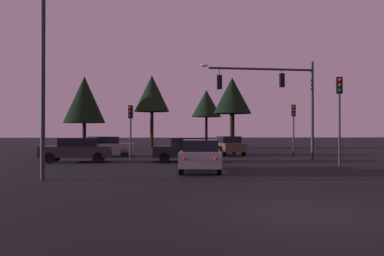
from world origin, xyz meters
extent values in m
plane|color=black|center=(0.00, 24.50, 0.00)|extent=(168.00, 168.00, 0.00)
cylinder|color=#232326|center=(6.22, 15.87, 3.26)|extent=(0.20, 0.20, 6.52)
cylinder|color=#232326|center=(2.76, 15.59, 5.96)|extent=(6.94, 0.69, 0.14)
ellipsoid|color=#F4EACC|center=(-1.00, 15.30, 6.11)|extent=(0.56, 0.28, 0.16)
cylinder|color=#232326|center=(4.14, 15.70, 5.84)|extent=(0.05, 0.05, 0.25)
cube|color=black|center=(4.14, 15.70, 5.26)|extent=(0.32, 0.26, 0.90)
sphere|color=red|center=(4.13, 15.84, 5.54)|extent=(0.18, 0.18, 0.18)
sphere|color=#56380C|center=(4.13, 15.84, 5.26)|extent=(0.18, 0.18, 0.18)
sphere|color=#0C4219|center=(4.13, 15.84, 4.98)|extent=(0.18, 0.18, 0.18)
cylinder|color=#232326|center=(-0.01, 15.37, 5.74)|extent=(0.05, 0.05, 0.45)
cube|color=black|center=(-0.01, 15.37, 5.07)|extent=(0.32, 0.26, 0.90)
sphere|color=red|center=(-0.02, 15.51, 5.35)|extent=(0.18, 0.18, 0.18)
sphere|color=#56380C|center=(-0.02, 15.51, 5.07)|extent=(0.18, 0.18, 0.18)
sphere|color=#0C4219|center=(-0.02, 15.51, 4.79)|extent=(0.18, 0.18, 0.18)
cylinder|color=#232326|center=(-5.88, 17.77, 1.41)|extent=(0.12, 0.12, 2.82)
cube|color=black|center=(-5.88, 17.77, 3.27)|extent=(0.32, 0.27, 0.90)
sphere|color=red|center=(-5.89, 17.64, 3.55)|extent=(0.18, 0.18, 0.18)
sphere|color=#56380C|center=(-5.89, 17.64, 3.27)|extent=(0.18, 0.18, 0.18)
sphere|color=#0C4219|center=(-5.89, 17.64, 2.99)|extent=(0.18, 0.18, 0.18)
cylinder|color=#232326|center=(6.04, 11.40, 1.99)|extent=(0.12, 0.12, 3.97)
cube|color=black|center=(6.04, 11.40, 4.42)|extent=(0.34, 0.30, 0.90)
sphere|color=red|center=(6.01, 11.26, 4.70)|extent=(0.18, 0.18, 0.18)
sphere|color=#56380C|center=(6.01, 11.26, 4.42)|extent=(0.18, 0.18, 0.18)
sphere|color=#0C4219|center=(6.01, 11.26, 4.14)|extent=(0.18, 0.18, 0.18)
cylinder|color=#232326|center=(6.29, 19.93, 1.53)|extent=(0.12, 0.12, 3.07)
cube|color=black|center=(6.29, 19.93, 3.52)|extent=(0.34, 0.29, 0.90)
sphere|color=red|center=(6.27, 19.79, 3.80)|extent=(0.18, 0.18, 0.18)
sphere|color=#56380C|center=(6.27, 19.79, 3.52)|extent=(0.18, 0.18, 0.18)
sphere|color=#0C4219|center=(6.27, 19.79, 3.24)|extent=(0.18, 0.18, 0.18)
cube|color=gray|center=(-1.69, 9.44, 0.66)|extent=(2.27, 4.64, 0.68)
cube|color=black|center=(-1.70, 9.29, 1.26)|extent=(1.82, 2.56, 0.52)
cylinder|color=black|center=(-2.39, 10.99, 0.32)|extent=(0.26, 0.66, 0.64)
cylinder|color=black|center=(-0.72, 10.84, 0.32)|extent=(0.26, 0.66, 0.64)
cylinder|color=black|center=(-2.66, 8.05, 0.32)|extent=(0.26, 0.66, 0.64)
cylinder|color=black|center=(-0.99, 7.89, 0.32)|extent=(0.26, 0.66, 0.64)
sphere|color=red|center=(-2.55, 7.26, 0.76)|extent=(0.14, 0.14, 0.14)
sphere|color=red|center=(-1.24, 7.14, 0.76)|extent=(0.14, 0.14, 0.14)
cube|color=#232328|center=(-9.02, 15.47, 0.66)|extent=(4.40, 2.18, 0.68)
cube|color=black|center=(-8.87, 15.49, 1.26)|extent=(2.42, 1.76, 0.52)
cylinder|color=black|center=(-10.36, 14.54, 0.32)|extent=(0.65, 0.25, 0.64)
cylinder|color=black|center=(-10.49, 16.18, 0.32)|extent=(0.65, 0.25, 0.64)
cylinder|color=black|center=(-7.55, 14.77, 0.32)|extent=(0.65, 0.25, 0.64)
cylinder|color=black|center=(-7.68, 16.41, 0.32)|extent=(0.65, 0.25, 0.64)
sphere|color=red|center=(-6.83, 15.00, 0.76)|extent=(0.14, 0.14, 0.14)
sphere|color=red|center=(-6.94, 16.29, 0.76)|extent=(0.14, 0.14, 0.14)
cube|color=black|center=(-2.10, 15.30, 0.66)|extent=(4.26, 1.93, 0.68)
cube|color=black|center=(-1.95, 15.31, 1.26)|extent=(2.31, 1.64, 0.52)
cylinder|color=black|center=(-3.49, 14.45, 0.32)|extent=(0.64, 0.21, 0.64)
cylinder|color=black|center=(-3.51, 16.13, 0.32)|extent=(0.64, 0.21, 0.64)
cylinder|color=black|center=(-0.69, 14.48, 0.32)|extent=(0.64, 0.21, 0.64)
cylinder|color=black|center=(-0.71, 16.16, 0.32)|extent=(0.64, 0.21, 0.64)
sphere|color=red|center=(0.04, 14.67, 0.76)|extent=(0.14, 0.14, 0.14)
sphere|color=red|center=(0.02, 15.99, 0.76)|extent=(0.14, 0.14, 0.14)
cube|color=gray|center=(-8.08, 20.71, 0.66)|extent=(4.47, 2.18, 0.68)
cube|color=black|center=(-8.23, 20.70, 1.26)|extent=(2.47, 1.74, 0.52)
cylinder|color=black|center=(-6.74, 21.63, 0.32)|extent=(0.66, 0.26, 0.64)
cylinder|color=black|center=(-6.58, 20.08, 0.32)|extent=(0.66, 0.26, 0.64)
cylinder|color=black|center=(-9.57, 21.35, 0.32)|extent=(0.66, 0.26, 0.64)
cylinder|color=black|center=(-9.42, 19.79, 0.32)|extent=(0.66, 0.26, 0.64)
sphere|color=red|center=(-10.29, 21.11, 0.76)|extent=(0.14, 0.14, 0.14)
sphere|color=red|center=(-10.17, 19.88, 0.76)|extent=(0.14, 0.14, 0.14)
cube|color=#473828|center=(1.65, 22.03, 0.66)|extent=(2.22, 4.21, 0.68)
cube|color=black|center=(1.64, 22.18, 1.26)|extent=(1.76, 2.34, 0.52)
cylinder|color=black|center=(2.59, 20.80, 0.32)|extent=(0.27, 0.66, 0.64)
cylinder|color=black|center=(1.04, 20.61, 0.32)|extent=(0.27, 0.66, 0.64)
cylinder|color=black|center=(2.27, 23.44, 0.32)|extent=(0.27, 0.66, 0.64)
cylinder|color=black|center=(0.72, 23.26, 0.32)|extent=(0.27, 0.66, 0.64)
sphere|color=red|center=(2.03, 24.11, 0.76)|extent=(0.14, 0.14, 0.14)
sphere|color=red|center=(0.81, 23.97, 0.76)|extent=(0.14, 0.14, 0.14)
cylinder|color=#232326|center=(-8.16, 6.46, 4.17)|extent=(0.18, 0.18, 8.34)
cylinder|color=black|center=(-5.32, 36.74, 2.13)|extent=(0.40, 0.40, 4.26)
cone|color=black|center=(-5.32, 36.74, 6.43)|extent=(4.15, 4.15, 4.34)
cylinder|color=black|center=(3.06, 29.15, 1.85)|extent=(0.46, 0.46, 3.69)
cone|color=black|center=(3.06, 29.15, 5.50)|extent=(3.83, 3.83, 3.62)
cylinder|color=black|center=(0.89, 33.61, 1.76)|extent=(0.28, 0.28, 3.52)
cone|color=black|center=(0.89, 33.61, 5.03)|extent=(3.34, 3.34, 3.01)
cylinder|color=black|center=(-12.89, 35.26, 1.44)|extent=(0.41, 0.41, 2.87)
cone|color=black|center=(-12.89, 35.26, 5.53)|extent=(4.68, 4.68, 5.32)
camera|label=1|loc=(-3.16, -8.94, 1.93)|focal=35.92mm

